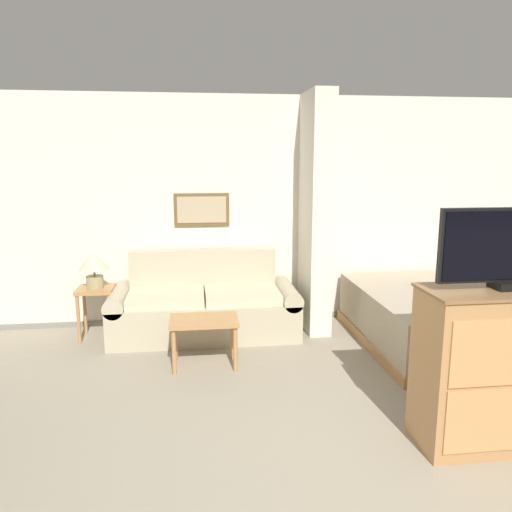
# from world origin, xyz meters

# --- Properties ---
(wall_back) EXTENTS (7.48, 0.16, 2.60)m
(wall_back) POSITION_xyz_m (-0.00, 3.51, 1.29)
(wall_back) COLOR silver
(wall_back) RESTS_ON ground_plane
(wall_partition_pillar) EXTENTS (0.24, 0.70, 2.60)m
(wall_partition_pillar) POSITION_xyz_m (0.57, 3.11, 1.30)
(wall_partition_pillar) COLOR silver
(wall_partition_pillar) RESTS_ON ground_plane
(couch) EXTENTS (2.02, 0.84, 0.89)m
(couch) POSITION_xyz_m (-0.66, 3.04, 0.31)
(couch) COLOR #B7AD8E
(couch) RESTS_ON ground_plane
(coffee_table) EXTENTS (0.63, 0.41, 0.46)m
(coffee_table) POSITION_xyz_m (-0.69, 2.17, 0.39)
(coffee_table) COLOR #B27F4C
(coffee_table) RESTS_ON ground_plane
(side_table) EXTENTS (0.38, 0.38, 0.55)m
(side_table) POSITION_xyz_m (-1.81, 3.07, 0.44)
(side_table) COLOR #B27F4C
(side_table) RESTS_ON ground_plane
(table_lamp) EXTENTS (0.31, 0.31, 0.39)m
(table_lamp) POSITION_xyz_m (-1.81, 3.07, 0.81)
(table_lamp) COLOR tan
(table_lamp) RESTS_ON side_table
(tv_dresser) EXTENTS (1.13, 0.47, 1.08)m
(tv_dresser) POSITION_xyz_m (1.25, 0.64, 0.54)
(tv_dresser) COLOR #B27F4C
(tv_dresser) RESTS_ON ground_plane
(bed) EXTENTS (1.77, 1.95, 0.56)m
(bed) POSITION_xyz_m (1.83, 2.44, 0.28)
(bed) COLOR #B27F4C
(bed) RESTS_ON ground_plane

